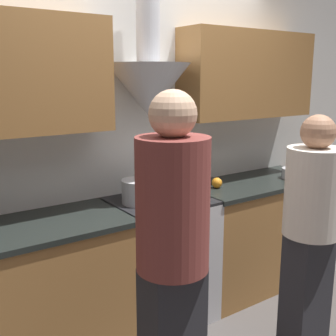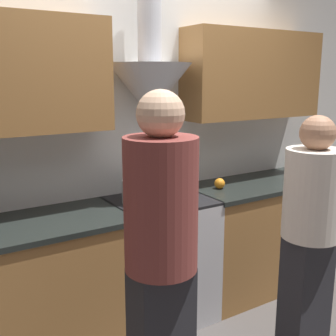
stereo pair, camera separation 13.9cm
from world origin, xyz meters
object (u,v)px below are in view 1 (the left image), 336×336
stock_pot (140,191)px  person_foreground_left (172,262)px  orange_fruit (217,183)px  person_foreground_right (311,229)px  mixing_bowl (179,192)px  stove_range (160,259)px  saucepan (293,173)px

stock_pot → person_foreground_left: size_ratio=0.15×
orange_fruit → person_foreground_right: person_foreground_right is taller
stock_pot → mixing_bowl: stock_pot is taller
stove_range → person_foreground_right: person_foreground_right is taller
person_foreground_left → stock_pot: bearing=66.5°
mixing_bowl → person_foreground_left: size_ratio=0.13×
mixing_bowl → person_foreground_right: (0.37, -0.87, -0.10)m
person_foreground_left → person_foreground_right: (1.11, 0.08, -0.10)m
stock_pot → saucepan: size_ratio=1.27×
stove_range → stock_pot: stock_pot is taller
orange_fruit → stock_pot: bearing=179.4°
stove_range → orange_fruit: 0.74m
stock_pot → person_foreground_right: bearing=-53.0°
saucepan → person_foreground_right: 1.09m
orange_fruit → saucepan: saucepan is taller
stove_range → saucepan: size_ratio=4.63×
stock_pot → orange_fruit: (0.70, -0.01, -0.04)m
saucepan → mixing_bowl: bearing=174.5°
orange_fruit → person_foreground_left: (-1.13, -0.98, 0.00)m
orange_fruit → person_foreground_right: 0.91m
mixing_bowl → orange_fruit: (0.39, 0.03, 0.01)m
stock_pot → mixing_bowl: bearing=-6.2°
stock_pot → orange_fruit: size_ratio=3.05×
orange_fruit → person_foreground_right: bearing=-91.3°
stove_range → person_foreground_right: 1.11m
person_foreground_left → stove_range: bearing=58.9°
stock_pot → mixing_bowl: 0.32m
saucepan → person_foreground_left: 2.07m
stock_pot → saucepan: bearing=-5.6°
orange_fruit → person_foreground_left: bearing=-139.2°
stock_pot → orange_fruit: 0.71m
saucepan → person_foreground_right: person_foreground_right is taller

